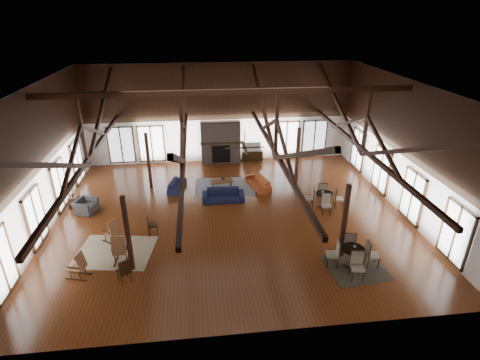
{
  "coord_description": "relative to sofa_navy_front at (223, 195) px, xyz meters",
  "views": [
    {
      "loc": [
        -1.32,
        -15.14,
        8.88
      ],
      "look_at": [
        0.55,
        1.0,
        1.34
      ],
      "focal_mm": 28.0,
      "sensor_mm": 36.0,
      "label": 1
    }
  ],
  "objects": [
    {
      "name": "side_chair_a",
      "position": [
        -3.31,
        -2.73,
        0.29
      ],
      "size": [
        0.51,
        0.51,
        1.02
      ],
      "rotation": [
        0.0,
        0.0,
        -1.35
      ],
      "color": "black",
      "rests_on": "floor"
    },
    {
      "name": "rocking_chair_c",
      "position": [
        -5.54,
        -5.24,
        0.18
      ],
      "size": [
        0.87,
        0.61,
        1.02
      ],
      "rotation": [
        0.0,
        0.0,
        1.32
      ],
      "color": "brown",
      "rests_on": "floor"
    },
    {
      "name": "coffee_table",
      "position": [
        0.02,
        1.47,
        0.08
      ],
      "size": [
        1.24,
        0.75,
        0.45
      ],
      "rotation": [
        0.0,
        0.0,
        0.15
      ],
      "color": "brown",
      "rests_on": "floor"
    },
    {
      "name": "wall_left",
      "position": [
        -7.76,
        -1.5,
        2.69
      ],
      "size": [
        0.02,
        14.0,
        6.0
      ],
      "primitive_type": "cube",
      "color": "silver",
      "rests_on": "floor"
    },
    {
      "name": "floor",
      "position": [
        0.24,
        -1.5,
        -0.31
      ],
      "size": [
        16.0,
        16.0,
        0.0
      ],
      "primitive_type": "plane",
      "color": "#592712",
      "rests_on": "ground"
    },
    {
      "name": "roof_truss",
      "position": [
        0.24,
        -1.5,
        3.72
      ],
      "size": [
        15.6,
        14.07,
        3.14
      ],
      "color": "black",
      "rests_on": "wall_back"
    },
    {
      "name": "post_grid",
      "position": [
        0.24,
        -1.5,
        1.22
      ],
      "size": [
        8.16,
        7.16,
        3.05
      ],
      "color": "black",
      "rests_on": "floor"
    },
    {
      "name": "cup_far",
      "position": [
        4.75,
        -1.07,
        0.45
      ],
      "size": [
        0.12,
        0.12,
        0.09
      ],
      "primitive_type": "imported",
      "rotation": [
        0.0,
        0.0,
        0.03
      ],
      "color": "#B2B2B2",
      "rests_on": "cafe_table_far"
    },
    {
      "name": "tv_console",
      "position": [
        2.24,
        5.25,
        0.01
      ],
      "size": [
        1.27,
        0.48,
        0.63
      ],
      "primitive_type": "cube",
      "color": "black",
      "rests_on": "floor"
    },
    {
      "name": "cafe_table_near",
      "position": [
        4.42,
        -5.71,
        0.21
      ],
      "size": [
        2.02,
        2.02,
        1.04
      ],
      "rotation": [
        0.0,
        0.0,
        -0.15
      ],
      "color": "black",
      "rests_on": "floor"
    },
    {
      "name": "rocking_chair_b",
      "position": [
        -4.24,
        -4.5,
        0.25
      ],
      "size": [
        0.53,
        0.93,
        1.18
      ],
      "rotation": [
        0.0,
        0.0,
        -0.02
      ],
      "color": "brown",
      "rests_on": "floor"
    },
    {
      "name": "sofa_orange",
      "position": [
        1.98,
        1.33,
        -0.02
      ],
      "size": [
        2.08,
        1.24,
        0.57
      ],
      "primitive_type": "imported",
      "rotation": [
        0.0,
        0.0,
        -1.31
      ],
      "color": "#9C431E",
      "rests_on": "floor"
    },
    {
      "name": "wall_front",
      "position": [
        0.24,
        -8.5,
        2.69
      ],
      "size": [
        16.0,
        0.02,
        6.0
      ],
      "primitive_type": "cube",
      "color": "silver",
      "rests_on": "floor"
    },
    {
      "name": "ceiling_fan",
      "position": [
        0.74,
        -2.5,
        3.43
      ],
      "size": [
        1.6,
        1.6,
        0.75
      ],
      "color": "black",
      "rests_on": "roof_truss"
    },
    {
      "name": "television",
      "position": [
        2.23,
        5.25,
        0.63
      ],
      "size": [
        1.04,
        0.16,
        0.6
      ],
      "primitive_type": "imported",
      "rotation": [
        0.0,
        0.0,
        -0.03
      ],
      "color": "#B2B2B2",
      "rests_on": "tv_console"
    },
    {
      "name": "fireplace",
      "position": [
        0.24,
        5.17,
        0.98
      ],
      "size": [
        2.5,
        0.69,
        2.6
      ],
      "color": "#6D5C53",
      "rests_on": "floor"
    },
    {
      "name": "vase",
      "position": [
        0.11,
        1.55,
        0.23
      ],
      "size": [
        0.2,
        0.2,
        0.18
      ],
      "primitive_type": "imported",
      "rotation": [
        0.0,
        0.0,
        0.19
      ],
      "color": "#B2B2B2",
      "rests_on": "coffee_table"
    },
    {
      "name": "cup_near",
      "position": [
        4.49,
        -5.66,
        0.49
      ],
      "size": [
        0.14,
        0.14,
        0.09
      ],
      "primitive_type": "imported",
      "rotation": [
        0.0,
        0.0,
        -0.37
      ],
      "color": "#B2B2B2",
      "rests_on": "cafe_table_near"
    },
    {
      "name": "sofa_navy_front",
      "position": [
        0.0,
        0.0,
        0.0
      ],
      "size": [
        2.11,
        0.86,
        0.61
      ],
      "primitive_type": "imported",
      "rotation": [
        0.0,
        0.0,
        -0.02
      ],
      "color": "#131834",
      "rests_on": "floor"
    },
    {
      "name": "sofa_navy_left",
      "position": [
        -2.35,
        1.55,
        -0.06
      ],
      "size": [
        1.77,
        1.01,
        0.49
      ],
      "primitive_type": "imported",
      "rotation": [
        0.0,
        0.0,
        1.34
      ],
      "color": "#15193A",
      "rests_on": "floor"
    },
    {
      "name": "rug_tan",
      "position": [
        -4.62,
        -3.84,
        -0.3
      ],
      "size": [
        3.26,
        2.73,
        0.01
      ],
      "primitive_type": "cube",
      "rotation": [
        0.0,
        0.0,
        -0.15
      ],
      "color": "tan",
      "rests_on": "floor"
    },
    {
      "name": "wall_right",
      "position": [
        8.24,
        -1.5,
        2.69
      ],
      "size": [
        0.02,
        14.0,
        6.0
      ],
      "primitive_type": "cube",
      "color": "silver",
      "rests_on": "floor"
    },
    {
      "name": "rug_navy",
      "position": [
        0.18,
        1.59,
        -0.3
      ],
      "size": [
        3.21,
        2.45,
        0.01
      ],
      "primitive_type": "cube",
      "rotation": [
        0.0,
        0.0,
        -0.03
      ],
      "color": "#192446",
      "rests_on": "floor"
    },
    {
      "name": "armchair",
      "position": [
        -6.54,
        -0.37,
        0.02
      ],
      "size": [
        1.22,
        1.14,
        0.64
      ],
      "primitive_type": "imported",
      "rotation": [
        0.0,
        0.0,
        1.24
      ],
      "color": "#2C2D2F",
      "rests_on": "floor"
    },
    {
      "name": "cafe_table_far",
      "position": [
        4.81,
        -1.15,
        0.19
      ],
      "size": [
        1.93,
        1.93,
        0.99
      ],
      "rotation": [
        0.0,
        0.0,
        -0.16
      ],
      "color": "black",
      "rests_on": "floor"
    },
    {
      "name": "wall_back",
      "position": [
        0.24,
        5.5,
        2.69
      ],
      "size": [
        16.0,
        0.02,
        6.0
      ],
      "primitive_type": "cube",
      "color": "silver",
      "rests_on": "floor"
    },
    {
      "name": "rug_dark",
      "position": [
        4.52,
        -5.88,
        -0.3
      ],
      "size": [
        2.31,
        2.14,
        0.01
      ],
      "primitive_type": "cube",
      "rotation": [
        0.0,
        0.0,
        0.12
      ],
      "color": "black",
      "rests_on": "floor"
    },
    {
      "name": "side_table_lamp",
      "position": [
        -7.26,
        0.19,
        0.1
      ],
      "size": [
        0.41,
        0.41,
        1.06
      ],
      "color": "black",
      "rests_on": "floor"
    },
    {
      "name": "ceiling",
      "position": [
        0.24,
        -1.5,
        5.69
      ],
      "size": [
        16.0,
        14.0,
        0.02
      ],
      "primitive_type": "cube",
      "color": "black",
      "rests_on": "wall_back"
    },
    {
      "name": "side_chair_b",
      "position": [
        -3.87,
        -5.77,
        0.27
      ],
      "size": [
        0.58,
        0.58,
        1.0
      ],
      "rotation": [
        0.0,
        0.0,
        0.57
      ],
      "color": "black",
      "rests_on": "floor"
    },
    {
      "name": "rocking_chair_a",
      "position": [
        -4.76,
        -3.12,
        0.19
      ],
      "size": [
        0.91,
        0.85,
        1.05
      ],
      "rotation": [
        0.0,
        0.0,
        0.89
      ],
      "color": "brown",
      "rests_on": "floor"
    }
  ]
}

